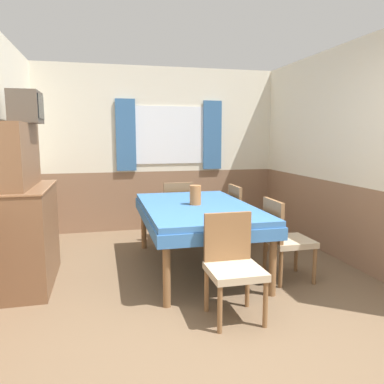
% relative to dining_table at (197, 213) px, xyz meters
% --- Properties ---
extents(ground_plane, '(16.00, 16.00, 0.00)m').
position_rel_dining_table_xyz_m(ground_plane, '(-0.12, -1.74, -0.64)').
color(ground_plane, brown).
extents(wall_back, '(4.21, 0.09, 2.60)m').
position_rel_dining_table_xyz_m(wall_back, '(-0.11, 1.98, 0.67)').
color(wall_back, silver).
rests_on(wall_back, ground_plane).
extents(wall_left, '(0.05, 4.10, 2.60)m').
position_rel_dining_table_xyz_m(wall_left, '(-2.05, 0.11, 0.66)').
color(wall_left, silver).
rests_on(wall_left, ground_plane).
extents(wall_right, '(0.05, 4.10, 2.60)m').
position_rel_dining_table_xyz_m(wall_right, '(1.81, 0.11, 0.66)').
color(wall_right, silver).
rests_on(wall_right, ground_plane).
extents(dining_table, '(1.21, 2.02, 0.74)m').
position_rel_dining_table_xyz_m(dining_table, '(0.00, 0.00, 0.00)').
color(dining_table, '#386BA8').
rests_on(dining_table, ground_plane).
extents(chair_head_window, '(0.44, 0.44, 0.87)m').
position_rel_dining_table_xyz_m(chair_head_window, '(-0.00, 1.20, -0.17)').
color(chair_head_window, brown).
rests_on(chair_head_window, ground_plane).
extents(chair_right_near, '(0.44, 0.44, 0.87)m').
position_rel_dining_table_xyz_m(chair_right_near, '(0.80, -0.57, -0.17)').
color(chair_right_near, brown).
rests_on(chair_right_near, ground_plane).
extents(chair_right_far, '(0.44, 0.44, 0.87)m').
position_rel_dining_table_xyz_m(chair_right_far, '(0.80, 0.57, -0.17)').
color(chair_right_far, brown).
rests_on(chair_right_far, ground_plane).
extents(chair_head_near, '(0.44, 0.44, 0.87)m').
position_rel_dining_table_xyz_m(chair_head_near, '(-0.00, -1.20, -0.17)').
color(chair_head_near, brown).
rests_on(chair_head_near, ground_plane).
extents(sideboard, '(0.46, 1.15, 1.65)m').
position_rel_dining_table_xyz_m(sideboard, '(-1.79, -0.05, 0.06)').
color(sideboard, brown).
rests_on(sideboard, ground_plane).
extents(tv, '(0.29, 0.43, 0.32)m').
position_rel_dining_table_xyz_m(tv, '(-1.76, 0.08, 1.16)').
color(tv, '#51473D').
rests_on(tv, sideboard).
extents(vase, '(0.13, 0.13, 0.22)m').
position_rel_dining_table_xyz_m(vase, '(-0.01, 0.02, 0.21)').
color(vase, '#B26B38').
rests_on(vase, dining_table).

